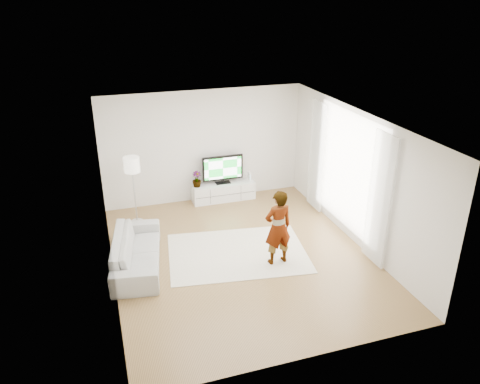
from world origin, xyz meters
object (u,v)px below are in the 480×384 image
object	(u,v)px
media_console	(223,192)
rug	(237,253)
television	(223,169)
floor_lamp	(132,168)
sofa	(137,251)
player	(278,228)

from	to	relation	value
media_console	rug	world-z (taller)	media_console
media_console	rug	size ratio (longest dim) A/B	0.57
television	floor_lamp	xyz separation A→B (m)	(-2.25, -0.59, 0.50)
rug	sofa	xyz separation A→B (m)	(-1.99, 0.17, 0.31)
floor_lamp	sofa	bearing A→B (deg)	-96.01
media_console	player	size ratio (longest dim) A/B	1.04
media_console	television	world-z (taller)	television
television	rug	xyz separation A→B (m)	(-0.46, -2.66, -0.84)
rug	player	size ratio (longest dim) A/B	1.82
sofa	media_console	bearing A→B (deg)	-35.67
media_console	television	size ratio (longest dim) A/B	1.53
media_console	player	distance (m)	3.25
media_console	player	world-z (taller)	player
player	sofa	xyz separation A→B (m)	(-2.63, 0.74, -0.46)
television	rug	world-z (taller)	television
television	sofa	distance (m)	3.53
television	media_console	bearing A→B (deg)	-90.00
media_console	television	distance (m)	0.62
rug	floor_lamp	world-z (taller)	floor_lamp
player	floor_lamp	bearing A→B (deg)	-52.63
television	rug	size ratio (longest dim) A/B	0.37
floor_lamp	rug	bearing A→B (deg)	-49.06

